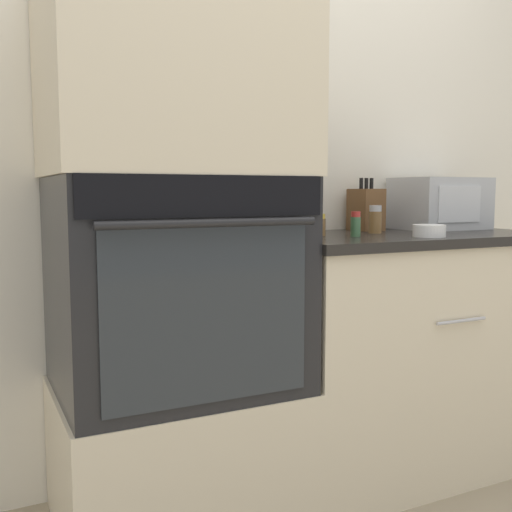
{
  "coord_description": "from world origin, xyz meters",
  "views": [
    {
      "loc": [
        -0.99,
        -1.54,
        1.1
      ],
      "look_at": [
        -0.14,
        0.21,
        0.89
      ],
      "focal_mm": 42.0,
      "sensor_mm": 36.0,
      "label": 1
    }
  ],
  "objects": [
    {
      "name": "bowl",
      "position": [
        0.5,
        0.1,
        0.96
      ],
      "size": [
        0.12,
        0.12,
        0.04
      ],
      "color": "white",
      "rests_on": "counter_unit"
    },
    {
      "name": "condiment_jar_back",
      "position": [
        0.11,
        0.25,
        0.98
      ],
      "size": [
        0.04,
        0.04,
        0.09
      ],
      "color": "#427047",
      "rests_on": "counter_unit"
    },
    {
      "name": "knife_block",
      "position": [
        0.52,
        0.51,
        1.03
      ],
      "size": [
        0.1,
        0.14,
        0.22
      ],
      "color": "brown",
      "rests_on": "counter_unit"
    },
    {
      "name": "condiment_jar_mid",
      "position": [
        0.45,
        0.35,
        0.99
      ],
      "size": [
        0.05,
        0.05,
        0.11
      ],
      "color": "brown",
      "rests_on": "counter_unit"
    },
    {
      "name": "condiment_jar_far",
      "position": [
        0.27,
        0.24,
        0.98
      ],
      "size": [
        0.04,
        0.04,
        0.09
      ],
      "color": "#427047",
      "rests_on": "counter_unit"
    },
    {
      "name": "wall_back",
      "position": [
        0.0,
        0.63,
        1.25
      ],
      "size": [
        8.0,
        0.05,
        2.5
      ],
      "color": "silver",
      "rests_on": "ground_plane"
    },
    {
      "name": "microwave",
      "position": [
        0.86,
        0.45,
        1.05
      ],
      "size": [
        0.36,
        0.28,
        0.22
      ],
      "color": "#B2B5BA",
      "rests_on": "counter_unit"
    },
    {
      "name": "oven_cabinet_upper",
      "position": [
        -0.39,
        0.3,
        1.47
      ],
      "size": [
        0.77,
        0.6,
        0.64
      ],
      "color": "beige",
      "rests_on": "wall_oven"
    },
    {
      "name": "condiment_jar_near",
      "position": [
        0.18,
        0.34,
        0.98
      ],
      "size": [
        0.06,
        0.06,
        0.08
      ],
      "color": "brown",
      "rests_on": "counter_unit"
    },
    {
      "name": "wall_oven",
      "position": [
        -0.39,
        0.3,
        0.8
      ],
      "size": [
        0.75,
        0.64,
        0.68
      ],
      "color": "black",
      "rests_on": "oven_cabinet_base"
    },
    {
      "name": "counter_unit",
      "position": [
        0.55,
        0.3,
        0.47
      ],
      "size": [
        1.13,
        0.63,
        0.94
      ],
      "color": "beige",
      "rests_on": "ground_plane"
    },
    {
      "name": "oven_cabinet_base",
      "position": [
        -0.39,
        0.3,
        0.23
      ],
      "size": [
        0.77,
        0.6,
        0.46
      ],
      "color": "beige",
      "rests_on": "ground_plane"
    }
  ]
}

